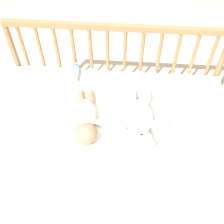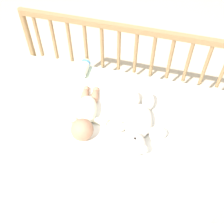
% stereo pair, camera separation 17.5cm
% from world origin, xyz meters
% --- Properties ---
extents(ground_plane, '(12.00, 12.00, 0.00)m').
position_xyz_m(ground_plane, '(0.00, 0.00, 0.00)').
color(ground_plane, '#C6B293').
extents(crib_mattress, '(1.33, 0.72, 0.55)m').
position_xyz_m(crib_mattress, '(0.00, 0.00, 0.27)').
color(crib_mattress, silver).
rests_on(crib_mattress, ground_plane).
extents(crib_rail, '(1.33, 0.04, 0.90)m').
position_xyz_m(crib_rail, '(-0.00, 0.38, 0.65)').
color(crib_rail, '#997047').
rests_on(crib_rail, ground_plane).
extents(blanket, '(0.81, 0.52, 0.01)m').
position_xyz_m(blanket, '(0.01, -0.02, 0.55)').
color(blanket, white).
rests_on(blanket, crib_mattress).
extents(teddy_bear, '(0.34, 0.44, 0.13)m').
position_xyz_m(teddy_bear, '(0.15, -0.05, 0.59)').
color(teddy_bear, silver).
rests_on(teddy_bear, crib_mattress).
extents(baby, '(0.31, 0.40, 0.12)m').
position_xyz_m(baby, '(-0.14, -0.06, 0.60)').
color(baby, '#EAEACC').
rests_on(baby, crib_mattress).
extents(baby_bottle, '(0.06, 0.15, 0.06)m').
position_xyz_m(baby_bottle, '(-0.26, 0.31, 0.58)').
color(baby_bottle, '#F4E5CC').
rests_on(baby_bottle, crib_mattress).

